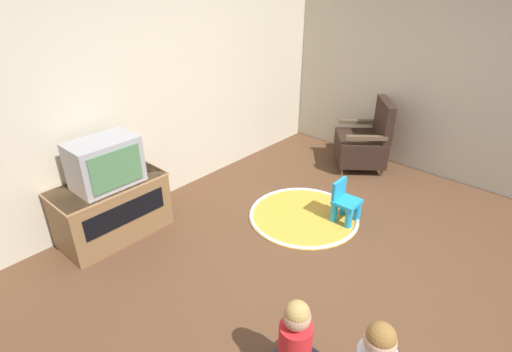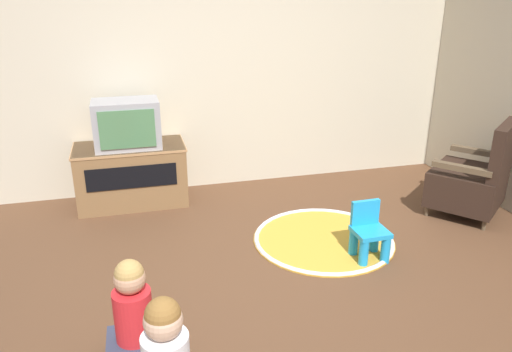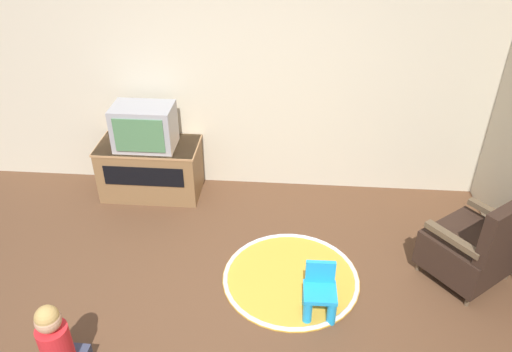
% 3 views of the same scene
% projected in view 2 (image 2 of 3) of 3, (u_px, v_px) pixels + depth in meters
% --- Properties ---
extents(ground_plane, '(30.00, 30.00, 0.00)m').
position_uv_depth(ground_plane, '(281.00, 294.00, 3.48)').
color(ground_plane, brown).
extents(wall_back, '(5.64, 0.12, 2.78)m').
position_uv_depth(wall_back, '(199.00, 54.00, 4.97)').
color(wall_back, beige).
rests_on(wall_back, ground_plane).
extents(tv_cabinet, '(1.05, 0.54, 0.59)m').
position_uv_depth(tv_cabinet, '(132.00, 174.00, 4.86)').
color(tv_cabinet, brown).
rests_on(tv_cabinet, ground_plane).
extents(television, '(0.60, 0.40, 0.45)m').
position_uv_depth(television, '(127.00, 124.00, 4.64)').
color(television, '#939399').
rests_on(television, tv_cabinet).
extents(black_armchair, '(0.87, 0.87, 0.91)m').
position_uv_depth(black_armchair, '(473.00, 180.00, 4.60)').
color(black_armchair, brown).
rests_on(black_armchair, ground_plane).
extents(yellow_kid_chair, '(0.26, 0.25, 0.45)m').
position_uv_depth(yellow_kid_chair, '(369.00, 235.00, 3.89)').
color(yellow_kid_chair, '#1E99DB').
rests_on(yellow_kid_chair, ground_plane).
extents(play_mat, '(1.19, 1.19, 0.04)m').
position_uv_depth(play_mat, '(323.00, 239.00, 4.23)').
color(play_mat, gold).
rests_on(play_mat, ground_plane).
extents(child_watching_center, '(0.34, 0.30, 0.64)m').
position_uv_depth(child_watching_center, '(134.00, 318.00, 2.79)').
color(child_watching_center, '#33384C').
rests_on(child_watching_center, ground_plane).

